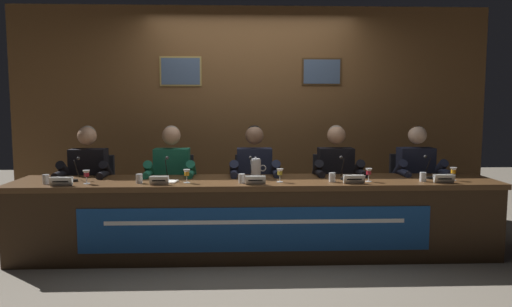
{
  "coord_description": "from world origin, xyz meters",
  "views": [
    {
      "loc": [
        -0.18,
        -4.52,
        1.46
      ],
      "look_at": [
        0.0,
        0.0,
        0.97
      ],
      "focal_mm": 33.85,
      "sensor_mm": 36.0,
      "label": 1
    }
  ],
  "objects_px": {
    "panelist_left": "(171,176)",
    "microphone_center": "(251,172)",
    "juice_glass_right": "(369,172)",
    "microphone_right": "(343,172)",
    "microphone_far_left": "(76,173)",
    "juice_glass_far_right": "(453,171)",
    "water_cup_left": "(139,179)",
    "chair_right": "(333,198)",
    "nameplate_far_right": "(444,179)",
    "panelist_right": "(337,175)",
    "nameplate_right": "(354,179)",
    "panelist_center": "(255,176)",
    "water_cup_far_right": "(423,177)",
    "panelist_far_right": "(418,175)",
    "panelist_far_left": "(87,177)",
    "microphone_far_right": "(428,171)",
    "chair_far_left": "(93,200)",
    "nameplate_far_left": "(61,181)",
    "document_stack_left": "(166,182)",
    "juice_glass_center": "(280,173)",
    "microphone_left": "(166,172)",
    "juice_glass_far_left": "(86,174)",
    "conference_table": "(256,205)",
    "chair_far_right": "(410,197)",
    "water_pitcher_central": "(256,169)",
    "water_cup_center": "(242,179)",
    "nameplate_center": "(255,180)",
    "chair_left": "(174,199)",
    "juice_glass_left": "(187,174)",
    "nameplate_left": "(159,180)"
  },
  "relations": [
    {
      "from": "microphone_far_right",
      "to": "panelist_far_left",
      "type": "bearing_deg",
      "value": 174.38
    },
    {
      "from": "microphone_far_left",
      "to": "nameplate_right",
      "type": "relative_size",
      "value": 1.13
    },
    {
      "from": "nameplate_far_left",
      "to": "nameplate_left",
      "type": "height_order",
      "value": "same"
    },
    {
      "from": "microphone_far_left",
      "to": "juice_glass_far_right",
      "type": "distance_m",
      "value": 3.54
    },
    {
      "from": "panelist_left",
      "to": "panelist_far_right",
      "type": "height_order",
      "value": "same"
    },
    {
      "from": "conference_table",
      "to": "nameplate_far_left",
      "type": "bearing_deg",
      "value": -174.76
    },
    {
      "from": "juice_glass_far_left",
      "to": "juice_glass_right",
      "type": "distance_m",
      "value": 2.57
    },
    {
      "from": "panelist_left",
      "to": "microphone_center",
      "type": "relative_size",
      "value": 5.64
    },
    {
      "from": "panelist_right",
      "to": "nameplate_right",
      "type": "bearing_deg",
      "value": -87.35
    },
    {
      "from": "juice_glass_far_left",
      "to": "nameplate_far_right",
      "type": "xyz_separation_m",
      "value": [
        3.24,
        -0.08,
        -0.05
      ]
    },
    {
      "from": "juice_glass_far_left",
      "to": "panelist_left",
      "type": "bearing_deg",
      "value": 37.69
    },
    {
      "from": "water_cup_left",
      "to": "microphone_far_right",
      "type": "distance_m",
      "value": 2.75
    },
    {
      "from": "juice_glass_center",
      "to": "nameplate_far_right",
      "type": "bearing_deg",
      "value": -4.05
    },
    {
      "from": "microphone_far_left",
      "to": "chair_left",
      "type": "relative_size",
      "value": 0.24
    },
    {
      "from": "conference_table",
      "to": "juice_glass_far_right",
      "type": "height_order",
      "value": "juice_glass_far_right"
    },
    {
      "from": "nameplate_center",
      "to": "microphone_far_right",
      "type": "height_order",
      "value": "microphone_far_right"
    },
    {
      "from": "chair_far_left",
      "to": "juice_glass_center",
      "type": "distance_m",
      "value": 2.08
    },
    {
      "from": "juice_glass_far_right",
      "to": "microphone_far_right",
      "type": "bearing_deg",
      "value": 141.12
    },
    {
      "from": "juice_glass_right",
      "to": "microphone_right",
      "type": "distance_m",
      "value": 0.26
    },
    {
      "from": "juice_glass_center",
      "to": "chair_right",
      "type": "xyz_separation_m",
      "value": [
        0.64,
        0.71,
        -0.38
      ]
    },
    {
      "from": "nameplate_right",
      "to": "panelist_far_right",
      "type": "relative_size",
      "value": 0.16
    },
    {
      "from": "panelist_left",
      "to": "nameplate_far_right",
      "type": "distance_m",
      "value": 2.63
    },
    {
      "from": "nameplate_far_left",
      "to": "juice_glass_right",
      "type": "relative_size",
      "value": 1.58
    },
    {
      "from": "panelist_far_left",
      "to": "water_pitcher_central",
      "type": "height_order",
      "value": "panelist_far_left"
    },
    {
      "from": "microphone_far_left",
      "to": "juice_glass_far_left",
      "type": "bearing_deg",
      "value": -48.73
    },
    {
      "from": "water_pitcher_central",
      "to": "microphone_far_right",
      "type": "bearing_deg",
      "value": -1.97
    },
    {
      "from": "water_cup_left",
      "to": "chair_right",
      "type": "relative_size",
      "value": 0.1
    },
    {
      "from": "chair_far_left",
      "to": "panelist_left",
      "type": "height_order",
      "value": "panelist_left"
    },
    {
      "from": "conference_table",
      "to": "panelist_far_left",
      "type": "distance_m",
      "value": 1.78
    },
    {
      "from": "water_cup_left",
      "to": "water_cup_far_right",
      "type": "relative_size",
      "value": 1.0
    },
    {
      "from": "water_cup_center",
      "to": "nameplate_center",
      "type": "bearing_deg",
      "value": -35.24
    },
    {
      "from": "chair_far_left",
      "to": "microphone_center",
      "type": "xyz_separation_m",
      "value": [
        1.65,
        -0.55,
        0.37
      ]
    },
    {
      "from": "juice_glass_far_right",
      "to": "panelist_left",
      "type": "bearing_deg",
      "value": 169.98
    },
    {
      "from": "juice_glass_left",
      "to": "juice_glass_far_right",
      "type": "bearing_deg",
      "value": 0.85
    },
    {
      "from": "microphone_far_left",
      "to": "juice_glass_far_right",
      "type": "height_order",
      "value": "microphone_far_left"
    },
    {
      "from": "juice_glass_center",
      "to": "water_pitcher_central",
      "type": "xyz_separation_m",
      "value": [
        -0.21,
        0.23,
        0.01
      ]
    },
    {
      "from": "panelist_center",
      "to": "water_cup_far_right",
      "type": "bearing_deg",
      "value": -18.52
    },
    {
      "from": "microphone_left",
      "to": "juice_glass_center",
      "type": "bearing_deg",
      "value": -8.84
    },
    {
      "from": "microphone_far_left",
      "to": "water_cup_far_right",
      "type": "bearing_deg",
      "value": -2.82
    },
    {
      "from": "panelist_left",
      "to": "document_stack_left",
      "type": "height_order",
      "value": "panelist_left"
    },
    {
      "from": "panelist_far_left",
      "to": "microphone_right",
      "type": "distance_m",
      "value": 2.56
    },
    {
      "from": "microphone_center",
      "to": "panelist_far_right",
      "type": "relative_size",
      "value": 0.18
    },
    {
      "from": "chair_right",
      "to": "panelist_right",
      "type": "height_order",
      "value": "panelist_right"
    },
    {
      "from": "microphone_left",
      "to": "juice_glass_far_right",
      "type": "distance_m",
      "value": 2.7
    },
    {
      "from": "nameplate_far_left",
      "to": "panelist_right",
      "type": "distance_m",
      "value": 2.65
    },
    {
      "from": "chair_right",
      "to": "document_stack_left",
      "type": "distance_m",
      "value": 1.84
    },
    {
      "from": "water_pitcher_central",
      "to": "document_stack_left",
      "type": "xyz_separation_m",
      "value": [
        -0.84,
        -0.19,
        -0.09
      ]
    },
    {
      "from": "panelist_center",
      "to": "chair_far_right",
      "type": "height_order",
      "value": "panelist_center"
    },
    {
      "from": "panelist_left",
      "to": "juice_glass_center",
      "type": "height_order",
      "value": "panelist_left"
    },
    {
      "from": "juice_glass_far_right",
      "to": "panelist_far_left",
      "type": "bearing_deg",
      "value": 172.34
    }
  ]
}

